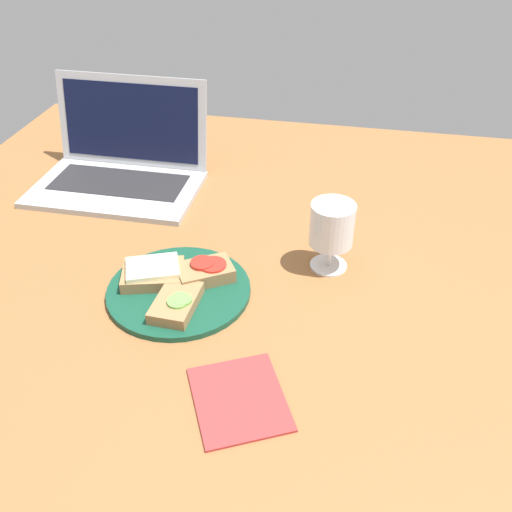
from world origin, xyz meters
TOP-DOWN VIEW (x-y plane):
  - wooden_table at (0.00, 0.00)cm, footprint 140.00×140.00cm
  - plate at (-7.23, -7.21)cm, footprint 24.36×24.36cm
  - sandwich_with_tomato at (-3.51, -3.60)cm, footprint 11.21×10.11cm
  - sandwich_with_cheese at (-12.15, -5.80)cm, footprint 12.07×10.21cm
  - sandwich_with_cucumber at (-5.92, -12.22)cm, footprint 6.72×10.35cm
  - wine_glass at (16.97, 5.35)cm, footprint 7.77×7.77cm
  - laptop at (-31.51, 28.65)cm, footprint 35.82×26.43cm
  - napkin at (7.92, -27.77)cm, footprint 17.29×18.26cm

SIDE VIEW (x-z plane):
  - wooden_table at x=0.00cm, z-range 0.00..3.00cm
  - napkin at x=7.92cm, z-range 3.00..3.40cm
  - plate at x=-7.23cm, z-range 3.00..4.04cm
  - sandwich_with_cucumber at x=-5.92cm, z-range 3.91..6.43cm
  - sandwich_with_cheese at x=-12.15cm, z-range 3.95..6.93cm
  - sandwich_with_tomato at x=-3.51cm, z-range 3.93..6.96cm
  - laptop at x=-31.51cm, z-range -2.85..18.29cm
  - wine_glass at x=16.97cm, z-range 5.03..17.86cm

